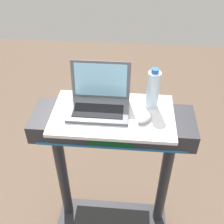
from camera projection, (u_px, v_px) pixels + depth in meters
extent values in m
cylinder|color=#28282D|center=(63.00, 174.00, 1.87)|extent=(0.07, 0.07, 0.86)
cylinder|color=#28282D|center=(164.00, 181.00, 1.83)|extent=(0.07, 0.07, 0.86)
cube|color=#28282D|center=(113.00, 124.00, 1.55)|extent=(0.90, 0.28, 0.11)
cube|color=#0C3F19|center=(110.00, 142.00, 1.44)|extent=(0.24, 0.01, 0.06)
cube|color=#1E598C|center=(111.00, 148.00, 1.47)|extent=(0.81, 0.00, 0.02)
cube|color=silver|center=(113.00, 115.00, 1.51)|extent=(0.66, 0.39, 0.02)
cube|color=#515459|center=(99.00, 110.00, 1.51)|extent=(0.33, 0.22, 0.02)
cube|color=black|center=(98.00, 111.00, 1.49)|extent=(0.27, 0.12, 0.00)
cube|color=#515459|center=(101.00, 80.00, 1.53)|extent=(0.33, 0.03, 0.22)
cube|color=#8CCCF2|center=(101.00, 80.00, 1.52)|extent=(0.29, 0.02, 0.19)
ellipsoid|color=#B2B2B7|center=(144.00, 118.00, 1.44)|extent=(0.10, 0.12, 0.03)
cylinder|color=silver|center=(153.00, 90.00, 1.49)|extent=(0.07, 0.07, 0.21)
cylinder|color=#2659A5|center=(155.00, 71.00, 1.41)|extent=(0.04, 0.04, 0.02)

